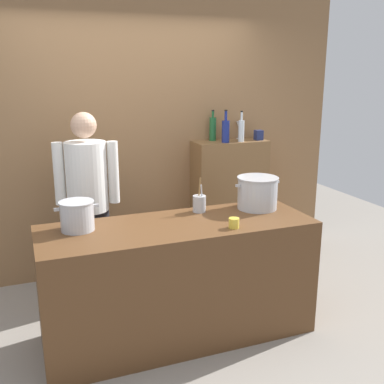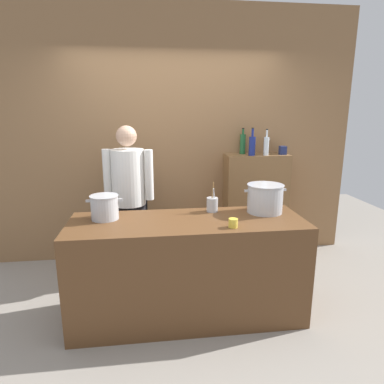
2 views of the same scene
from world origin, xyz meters
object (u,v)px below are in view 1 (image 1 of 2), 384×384
Objects in this scene: stockpot_small at (77,216)px; utensil_crock at (199,203)px; wine_bottle_cobalt at (226,131)px; spice_tin_navy at (259,135)px; wine_bottle_clear at (241,130)px; butter_jar at (234,223)px; stockpot_large at (257,193)px; wine_glass_tall at (240,126)px; wine_bottle_green at (213,128)px; chef at (88,195)px.

utensil_crock is (0.95, 0.10, -0.04)m from stockpot_small.
wine_bottle_cobalt reaches higher than spice_tin_navy.
wine_bottle_clear reaches higher than spice_tin_navy.
stockpot_large is at bearing 43.48° from butter_jar.
wine_glass_tall is 1.79× the size of spice_tin_navy.
stockpot_small is 0.98× the size of wine_bottle_green.
stockpot_small is at bearing -179.40° from stockpot_large.
spice_tin_navy is (0.14, -0.15, -0.08)m from wine_glass_tall.
stockpot_large is at bearing -9.73° from utensil_crock.
chef is 5.36× the size of wine_bottle_green.
chef is at bearing -163.08° from wine_glass_tall.
wine_bottle_green reaches higher than stockpot_small.
chef is 1.67m from wine_bottle_clear.
butter_jar is 1.64m from wine_bottle_green.
wine_bottle_clear is 0.24m from spice_tin_navy.
wine_glass_tall is (1.66, 0.51, 0.46)m from chef.
stockpot_large is at bearing 165.42° from chef.
stockpot_large is 5.19× the size of butter_jar.
wine_bottle_cobalt is (0.63, 0.89, 0.44)m from utensil_crock.
wine_bottle_cobalt is 3.19× the size of spice_tin_navy.
stockpot_small is 0.96m from utensil_crock.
utensil_crock reaches higher than stockpot_small.
spice_tin_navy is at bearing 10.93° from wine_bottle_clear.
wine_glass_tall is (0.25, 0.19, 0.01)m from wine_bottle_cobalt.
wine_bottle_green is (1.52, 1.15, 0.41)m from stockpot_small.
utensil_crock is 1.18m from wine_bottle_cobalt.
wine_bottle_clear is (0.33, 0.96, 0.38)m from stockpot_large.
chef is 1.80m from wine_glass_tall.
wine_glass_tall is at bearing 50.61° from utensil_crock.
utensil_crock is (-0.47, 0.08, -0.06)m from stockpot_large.
utensil_crock is at bearing 170.27° from stockpot_large.
utensil_crock is at bearing 5.73° from stockpot_small.
wine_bottle_clear is 3.04× the size of spice_tin_navy.
chef is at bearing -168.88° from wine_bottle_clear.
wine_bottle_green is at bearing -147.53° from chef.
chef is 0.97m from utensil_crock.
butter_jar is 0.42× the size of wine_glass_tall.
wine_bottle_clear reaches higher than stockpot_small.
wine_bottle_clear is at bearing -36.25° from wine_bottle_green.
chef reaches higher than butter_jar.
stockpot_small is 1.91m from wine_bottle_cobalt.
stockpot_large is at bearing 0.60° from stockpot_small.
butter_jar is 0.23× the size of wine_bottle_cobalt.
chef is 1.41m from stockpot_large.
utensil_crock is at bearing -118.36° from wine_bottle_green.
stockpot_small is at bearing -152.79° from spice_tin_navy.
wine_bottle_green is at bearing 61.64° from utensil_crock.
wine_bottle_green is at bearing 143.75° from wine_bottle_clear.
stockpot_large is 3.87× the size of spice_tin_navy.
stockpot_large is 1.20m from wine_bottle_green.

